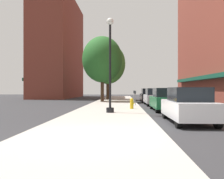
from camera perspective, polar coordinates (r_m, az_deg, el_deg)
name	(u,v)px	position (r m, az deg, el deg)	size (l,w,h in m)	color
ground_plane	(152,104)	(25.67, 9.47, -3.43)	(90.00, 90.00, 0.00)	#2D2D30
sidewalk_slab	(114,103)	(26.50, 0.58, -3.19)	(4.80, 50.00, 0.12)	#A8A399
building_far_background	(59,49)	(46.64, -12.38, 9.32)	(6.80, 18.00, 18.16)	brown
lamppost	(110,63)	(15.12, -0.45, 6.26)	(0.48, 0.48, 5.90)	black
fire_hydrant	(132,103)	(17.96, 4.69, -3.29)	(0.33, 0.26, 0.79)	gold
parking_meter_near	(135,96)	(21.79, 5.51, -1.56)	(0.14, 0.09, 1.31)	slate
parking_meter_far	(134,95)	(24.16, 5.24, -1.40)	(0.14, 0.09, 1.31)	slate
tree_near	(102,60)	(29.20, -2.31, 7.09)	(4.81, 4.81, 7.79)	#422D1E
tree_mid	(108,64)	(35.27, -1.03, 6.11)	(5.15, 5.15, 8.13)	#422D1E
car_white	(188,106)	(11.81, 17.49, -3.64)	(1.80, 4.30, 1.66)	black
car_green	(165,100)	(17.85, 12.43, -2.38)	(1.80, 4.30, 1.66)	black
car_silver	(154,97)	(23.78, 10.00, -1.76)	(1.80, 4.30, 1.66)	black
car_black	(148,95)	(29.57, 8.57, -1.40)	(1.80, 4.30, 1.66)	black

